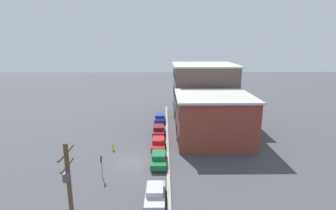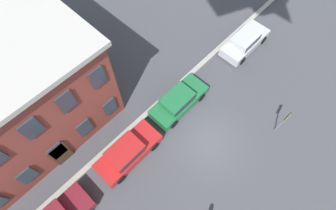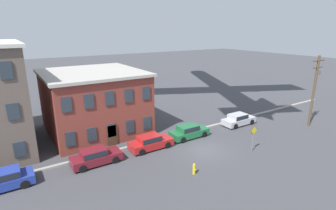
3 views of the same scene
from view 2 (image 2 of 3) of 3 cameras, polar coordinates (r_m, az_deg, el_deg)
name	(u,v)px [view 2 (image 2 of 3)]	position (r m, az deg, el deg)	size (l,w,h in m)	color
ground_plane	(209,142)	(17.97, 8.87, -7.92)	(200.00, 200.00, 0.00)	#424247
kerb_strip	(161,101)	(18.98, -1.55, 0.91)	(56.00, 0.36, 0.16)	#9E998E
car_red	(127,152)	(16.94, -8.87, -10.07)	(4.40, 1.92, 1.43)	#B21E1E
car_green	(178,101)	(18.24, 2.25, 0.97)	(4.40, 1.92, 1.43)	#1E6638
car_silver	(245,41)	(22.22, 16.38, 13.18)	(4.40, 1.92, 1.43)	#B7B7BC
caution_sign	(285,120)	(18.01, 24.09, -2.90)	(0.92, 0.08, 2.65)	slate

